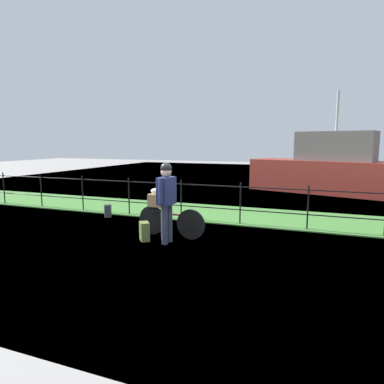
% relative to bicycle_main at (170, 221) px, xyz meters
% --- Properties ---
extents(ground_plane, '(60.00, 60.00, 0.00)m').
position_rel_bicycle_main_xyz_m(ground_plane, '(0.36, -0.46, -0.35)').
color(ground_plane, '#9E9993').
extents(grass_strip, '(27.00, 2.40, 0.03)m').
position_rel_bicycle_main_xyz_m(grass_strip, '(0.36, 2.70, -0.33)').
color(grass_strip, '#478438').
rests_on(grass_strip, ground).
extents(harbor_water, '(30.00, 30.00, 0.00)m').
position_rel_bicycle_main_xyz_m(harbor_water, '(0.36, 10.58, -0.35)').
color(harbor_water, '#426684').
rests_on(harbor_water, ground).
extents(iron_fence, '(18.04, 0.04, 1.08)m').
position_rel_bicycle_main_xyz_m(iron_fence, '(0.36, 1.69, 0.27)').
color(iron_fence, black).
rests_on(iron_fence, ground).
extents(bicycle_main, '(1.63, 0.21, 0.66)m').
position_rel_bicycle_main_xyz_m(bicycle_main, '(0.00, 0.00, 0.00)').
color(bicycle_main, black).
rests_on(bicycle_main, ground).
extents(wooden_crate, '(0.34, 0.29, 0.28)m').
position_rel_bicycle_main_xyz_m(wooden_crate, '(-0.35, 0.03, 0.45)').
color(wooden_crate, '#A87F51').
rests_on(wooden_crate, bicycle_main).
extents(terrier_dog, '(0.32, 0.16, 0.18)m').
position_rel_bicycle_main_xyz_m(terrier_dog, '(-0.32, 0.02, 0.67)').
color(terrier_dog, silver).
rests_on(terrier_dog, wooden_crate).
extents(cyclist_person, '(0.29, 0.54, 1.68)m').
position_rel_bicycle_main_xyz_m(cyclist_person, '(0.13, -0.46, 0.65)').
color(cyclist_person, '#383D51').
rests_on(cyclist_person, ground).
extents(backpack_on_paving, '(0.32, 0.33, 0.40)m').
position_rel_bicycle_main_xyz_m(backpack_on_paving, '(-0.39, -0.48, -0.15)').
color(backpack_on_paving, olive).
rests_on(backpack_on_paving, ground).
extents(mooring_bollard, '(0.20, 0.20, 0.35)m').
position_rel_bicycle_main_xyz_m(mooring_bollard, '(-2.48, 1.19, -0.17)').
color(mooring_bollard, '#38383D').
rests_on(mooring_bollard, ground).
extents(moored_boat_near, '(7.00, 3.66, 4.12)m').
position_rel_bicycle_main_xyz_m(moored_boat_near, '(3.52, 8.39, 0.59)').
color(moored_boat_near, '#9E3328').
rests_on(moored_boat_near, ground).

